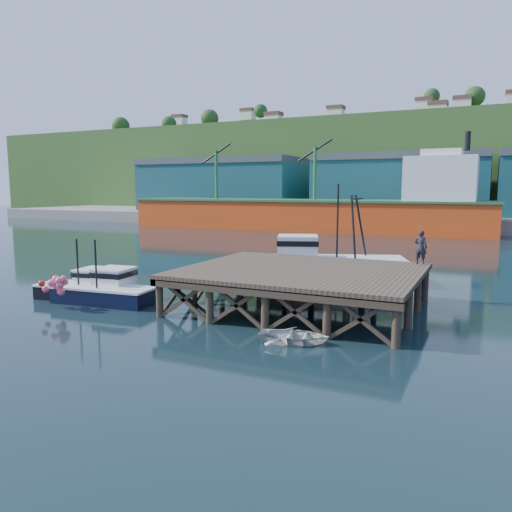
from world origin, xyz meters
The scene contains 12 objects.
ground centered at (0.00, 0.00, 0.00)m, with size 300.00×300.00×0.00m, color black.
wharf centered at (5.50, -0.19, 1.94)m, with size 12.00×10.00×2.62m.
far_quay centered at (0.00, 70.00, 1.00)m, with size 160.00×40.00×2.00m, color gray.
warehouse_left centered at (-35.00, 65.00, 6.50)m, with size 32.00×16.00×9.00m, color #1B5959.
warehouse_mid centered at (0.00, 65.00, 6.50)m, with size 28.00×16.00×9.00m, color #1B5959.
cargo_ship centered at (-8.46, 48.00, 3.31)m, with size 55.50×10.00×13.75m.
hillside centered at (0.00, 100.00, 11.00)m, with size 220.00×50.00×22.00m, color #2D511E.
boat_navy centered at (-4.80, -3.33, 0.72)m, with size 5.92×3.39×3.59m.
boat_black centered at (-6.49, -2.99, 0.65)m, with size 5.92×4.94×3.53m.
trawler centered at (4.49, 7.78, 1.36)m, with size 10.47×6.69×6.60m.
dinghy centered at (7.30, -5.80, 0.30)m, with size 2.07×2.90×0.60m, color silver.
dockworker centered at (10.90, 4.40, 3.07)m, with size 0.69×0.45×1.89m, color black.
Camera 1 is at (14.34, -24.41, 6.29)m, focal length 35.00 mm.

